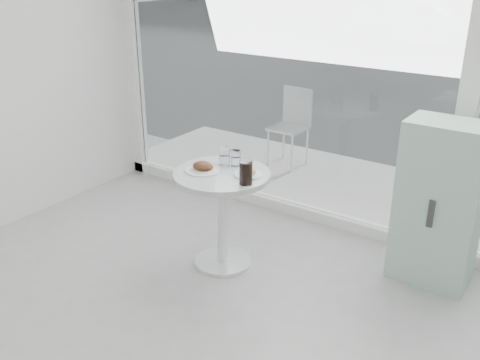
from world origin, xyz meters
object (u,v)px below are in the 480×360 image
Objects in this scene: plate_fritter at (203,168)px; cola_glass at (246,172)px; plate_donut at (248,173)px; water_tumbler_a at (225,157)px; mint_cabinet at (439,204)px; car_white at (422,21)px; main_table at (222,200)px; patio_chair at (292,122)px; water_tumbler_b at (236,159)px.

plate_fritter is 0.40m from cola_glass.
water_tumbler_a reaches higher than plate_donut.
car_white is at bearing 108.08° from mint_cabinet.
patio_chair is (-0.60, 2.13, -0.01)m from main_table.
main_table is 0.20× the size of car_white.
main_table is 0.41m from cola_glass.
water_tumbler_a is at bearing 147.53° from cola_glass.
mint_cabinet is 6.79× the size of cola_glass.
car_white is (-1.60, 9.85, 0.12)m from patio_chair.
main_table is 1.56m from mint_cabinet.
mint_cabinet is 0.31× the size of car_white.
patio_chair is 0.22× the size of car_white.
patio_chair reaches higher than plate_donut.
car_white is 12.21m from plate_fritter.
water_tumbler_b reaches higher than main_table.
car_white is 32.42× the size of water_tumbler_b.
patio_chair is 2.25m from plate_fritter.
plate_fritter is 1.44× the size of cola_glass.
patio_chair reaches higher than water_tumbler_b.
plate_fritter is at bearing 176.94° from cola_glass.
water_tumbler_a is 0.41m from cola_glass.
water_tumbler_a is at bearing 118.65° from main_table.
plate_donut is (-1.20, -0.66, 0.18)m from mint_cabinet.
car_white reaches higher than cola_glass.
patio_chair is 2.40m from cola_glass.
water_tumbler_a reaches higher than main_table.
patio_chair is 3.35× the size of plate_fritter.
mint_cabinet is 1.38m from plate_donut.
patio_chair is 4.81× the size of cola_glass.
cola_glass is at bearing -16.18° from main_table.
cola_glass is (0.34, -0.22, 0.03)m from water_tumbler_a.
water_tumbler_a is at bearing 163.83° from plate_donut.
water_tumbler_a is (0.53, -1.99, 0.29)m from patio_chair.
patio_chair is 7.20× the size of water_tumbler_b.
car_white is 29.11× the size of water_tumbler_a.
patio_chair is at bearing 107.16° from water_tumbler_b.
mint_cabinet is at bearing -164.65° from car_white.
water_tumbler_b is (0.13, 0.23, 0.03)m from plate_fritter.
car_white is 15.07× the size of plate_fritter.
plate_donut is 1.69× the size of water_tumbler_b.
water_tumbler_b is (2.20, -11.80, 0.16)m from car_white.
water_tumbler_a is at bearing -71.98° from patio_chair.
water_tumbler_b is at bearing 148.73° from plate_donut.
water_tumbler_a is (0.05, 0.20, 0.03)m from plate_fritter.
cola_glass reaches higher than water_tumbler_a.
mint_cabinet reaches higher than water_tumbler_b.
plate_fritter is 2.15× the size of water_tumbler_b.
cola_glass is (0.39, -0.02, 0.06)m from plate_fritter.
plate_donut is 0.17m from cola_glass.
water_tumbler_b is at bearing 136.06° from cola_glass.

